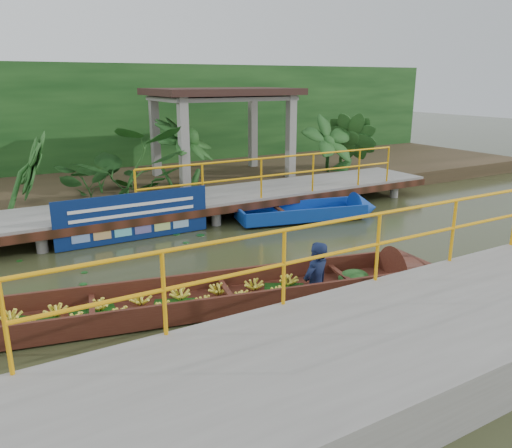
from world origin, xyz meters
TOP-DOWN VIEW (x-y plane):
  - ground at (0.00, 0.00)m, footprint 80.00×80.00m
  - land_strip at (0.00, 7.50)m, footprint 30.00×8.00m
  - far_dock at (0.02, 3.43)m, footprint 16.00×2.06m
  - near_dock at (1.00, -4.20)m, footprint 18.00×2.40m
  - pavilion at (3.00, 6.30)m, footprint 4.40×3.00m
  - foliage_backdrop at (0.00, 10.00)m, footprint 30.00×0.80m
  - vendor_boat at (-1.58, -1.29)m, footprint 10.14×3.07m
  - moored_blue_boat at (3.97, 1.83)m, footprint 3.92×1.79m
  - blue_banner at (-1.09, 2.48)m, footprint 3.42×0.04m
  - tropical_plants at (1.16, 5.30)m, footprint 14.44×1.44m

SIDE VIEW (x-z plane):
  - ground at x=0.00m, z-range 0.00..0.00m
  - moored_blue_boat at x=3.97m, z-range -0.29..0.61m
  - vendor_boat at x=-1.58m, z-range -0.80..1.22m
  - land_strip at x=0.00m, z-range 0.00..0.45m
  - near_dock at x=1.00m, z-range -0.56..1.16m
  - far_dock at x=0.02m, z-range -0.35..1.30m
  - blue_banner at x=-1.09m, z-range 0.02..1.09m
  - tropical_plants at x=1.16m, z-range 0.45..2.26m
  - foliage_backdrop at x=0.00m, z-range 0.00..4.00m
  - pavilion at x=3.00m, z-range 1.32..4.32m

